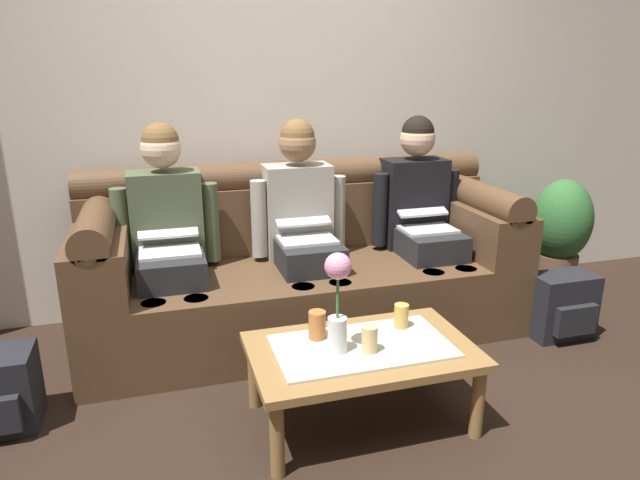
{
  "coord_description": "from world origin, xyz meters",
  "views": [
    {
      "loc": [
        -0.78,
        -1.82,
        1.5
      ],
      "look_at": [
        0.0,
        0.82,
        0.65
      ],
      "focal_mm": 31.68,
      "sensor_mm": 36.0,
      "label": 1
    }
  ],
  "objects_px": {
    "cup_near_left": "(317,325)",
    "person_middle": "(302,221)",
    "cup_near_right": "(370,339)",
    "backpack_right": "(562,306)",
    "cup_far_center": "(401,316)",
    "potted_plant": "(560,230)",
    "flower_vase": "(338,296)",
    "person_right": "(421,212)",
    "person_left": "(168,231)",
    "backpack_left": "(0,391)",
    "coffee_table": "(362,356)",
    "couch": "(303,269)"
  },
  "relations": [
    {
      "from": "cup_near_left",
      "to": "person_middle",
      "type": "bearing_deg",
      "value": 79.21
    },
    {
      "from": "cup_near_right",
      "to": "backpack_right",
      "type": "distance_m",
      "value": 1.49
    },
    {
      "from": "cup_far_center",
      "to": "potted_plant",
      "type": "height_order",
      "value": "potted_plant"
    },
    {
      "from": "flower_vase",
      "to": "cup_far_center",
      "type": "relative_size",
      "value": 3.95
    },
    {
      "from": "potted_plant",
      "to": "person_right",
      "type": "bearing_deg",
      "value": -175.65
    },
    {
      "from": "person_left",
      "to": "backpack_left",
      "type": "distance_m",
      "value": 1.07
    },
    {
      "from": "person_right",
      "to": "cup_near_left",
      "type": "distance_m",
      "value": 1.27
    },
    {
      "from": "coffee_table",
      "to": "backpack_right",
      "type": "height_order",
      "value": "backpack_right"
    },
    {
      "from": "couch",
      "to": "potted_plant",
      "type": "height_order",
      "value": "couch"
    },
    {
      "from": "person_right",
      "to": "coffee_table",
      "type": "distance_m",
      "value": 1.27
    },
    {
      "from": "person_left",
      "to": "coffee_table",
      "type": "height_order",
      "value": "person_left"
    },
    {
      "from": "potted_plant",
      "to": "couch",
      "type": "bearing_deg",
      "value": -177.53
    },
    {
      "from": "coffee_table",
      "to": "cup_near_left",
      "type": "height_order",
      "value": "cup_near_left"
    },
    {
      "from": "cup_near_left",
      "to": "cup_near_right",
      "type": "bearing_deg",
      "value": -45.86
    },
    {
      "from": "person_right",
      "to": "cup_near_left",
      "type": "height_order",
      "value": "person_right"
    },
    {
      "from": "coffee_table",
      "to": "cup_far_center",
      "type": "height_order",
      "value": "cup_far_center"
    },
    {
      "from": "person_left",
      "to": "cup_near_right",
      "type": "height_order",
      "value": "person_left"
    },
    {
      "from": "person_middle",
      "to": "flower_vase",
      "type": "distance_m",
      "value": 1.01
    },
    {
      "from": "cup_near_left",
      "to": "backpack_right",
      "type": "distance_m",
      "value": 1.61
    },
    {
      "from": "flower_vase",
      "to": "backpack_left",
      "type": "height_order",
      "value": "flower_vase"
    },
    {
      "from": "potted_plant",
      "to": "cup_far_center",
      "type": "bearing_deg",
      "value": -149.56
    },
    {
      "from": "person_right",
      "to": "potted_plant",
      "type": "xyz_separation_m",
      "value": [
        1.1,
        0.08,
        -0.23
      ]
    },
    {
      "from": "flower_vase",
      "to": "potted_plant",
      "type": "bearing_deg",
      "value": 28.92
    },
    {
      "from": "cup_near_right",
      "to": "coffee_table",
      "type": "bearing_deg",
      "value": 98.32
    },
    {
      "from": "cup_near_right",
      "to": "potted_plant",
      "type": "bearing_deg",
      "value": 31.49
    },
    {
      "from": "couch",
      "to": "person_middle",
      "type": "relative_size",
      "value": 2.0
    },
    {
      "from": "person_right",
      "to": "potted_plant",
      "type": "bearing_deg",
      "value": 4.35
    },
    {
      "from": "person_right",
      "to": "potted_plant",
      "type": "distance_m",
      "value": 1.13
    },
    {
      "from": "person_left",
      "to": "potted_plant",
      "type": "relative_size",
      "value": 1.57
    },
    {
      "from": "person_right",
      "to": "cup_near_right",
      "type": "xyz_separation_m",
      "value": [
        -0.73,
        -1.04,
        -0.23
      ]
    },
    {
      "from": "backpack_left",
      "to": "person_middle",
      "type": "bearing_deg",
      "value": 21.18
    },
    {
      "from": "couch",
      "to": "cup_near_right",
      "type": "bearing_deg",
      "value": -89.51
    },
    {
      "from": "cup_near_right",
      "to": "backpack_left",
      "type": "distance_m",
      "value": 1.59
    },
    {
      "from": "person_middle",
      "to": "cup_near_right",
      "type": "height_order",
      "value": "person_middle"
    },
    {
      "from": "person_left",
      "to": "cup_near_left",
      "type": "height_order",
      "value": "person_left"
    },
    {
      "from": "potted_plant",
      "to": "backpack_right",
      "type": "bearing_deg",
      "value": -125.92
    },
    {
      "from": "person_right",
      "to": "backpack_right",
      "type": "relative_size",
      "value": 3.27
    },
    {
      "from": "person_left",
      "to": "person_right",
      "type": "relative_size",
      "value": 1.0
    },
    {
      "from": "coffee_table",
      "to": "potted_plant",
      "type": "height_order",
      "value": "potted_plant"
    },
    {
      "from": "flower_vase",
      "to": "coffee_table",
      "type": "bearing_deg",
      "value": 10.22
    },
    {
      "from": "person_left",
      "to": "cup_near_left",
      "type": "bearing_deg",
      "value": -56.21
    },
    {
      "from": "couch",
      "to": "person_right",
      "type": "xyz_separation_m",
      "value": [
        0.74,
        -0.0,
        0.29
      ]
    },
    {
      "from": "cup_near_left",
      "to": "backpack_left",
      "type": "relative_size",
      "value": 0.36
    },
    {
      "from": "backpack_right",
      "to": "person_middle",
      "type": "bearing_deg",
      "value": 159.0
    },
    {
      "from": "person_left",
      "to": "cup_near_right",
      "type": "relative_size",
      "value": 10.76
    },
    {
      "from": "cup_near_right",
      "to": "backpack_left",
      "type": "relative_size",
      "value": 0.33
    },
    {
      "from": "coffee_table",
      "to": "backpack_left",
      "type": "xyz_separation_m",
      "value": [
        -1.49,
        0.4,
        -0.15
      ]
    },
    {
      "from": "person_middle",
      "to": "flower_vase",
      "type": "bearing_deg",
      "value": -96.75
    },
    {
      "from": "couch",
      "to": "backpack_right",
      "type": "xyz_separation_m",
      "value": [
        1.39,
        -0.54,
        -0.18
      ]
    },
    {
      "from": "person_left",
      "to": "coffee_table",
      "type": "bearing_deg",
      "value": -52.87
    }
  ]
}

